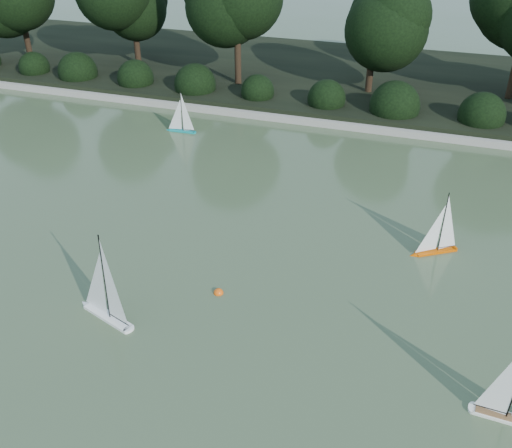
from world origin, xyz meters
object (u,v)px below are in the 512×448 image
object	(u,v)px
sailboat_teal	(179,125)
race_buoy	(219,293)
sailboat_orange	(434,243)
sailboat_white_a	(102,303)

from	to	relation	value
sailboat_teal	race_buoy	size ratio (longest dim) A/B	7.36
sailboat_orange	sailboat_teal	bearing A→B (deg)	150.80
sailboat_white_a	sailboat_orange	bearing A→B (deg)	35.93
sailboat_white_a	sailboat_teal	bearing A→B (deg)	106.15
sailboat_orange	sailboat_white_a	bearing A→B (deg)	-144.07
sailboat_orange	race_buoy	size ratio (longest dim) A/B	7.94
sailboat_orange	race_buoy	distance (m)	4.00
sailboat_orange	race_buoy	xyz separation A→B (m)	(-3.25, -2.34, -0.20)
sailboat_orange	race_buoy	bearing A→B (deg)	-144.27
sailboat_teal	race_buoy	world-z (taller)	sailboat_teal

